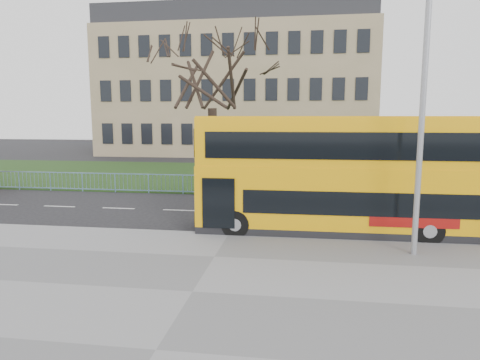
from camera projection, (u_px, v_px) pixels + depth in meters
ground at (235, 226)px, 16.91m from camera, size 120.00×120.00×0.00m
pavement at (193, 294)px, 10.29m from camera, size 80.00×10.50×0.12m
kerb at (229, 235)px, 15.38m from camera, size 80.00×0.20×0.14m
grass_verge at (266, 176)px, 30.90m from camera, size 80.00×15.40×0.08m
guard_railing at (254, 186)px, 23.29m from camera, size 40.00×0.12×1.10m
bare_tree at (212, 93)px, 26.29m from camera, size 7.89×7.89×11.27m
civic_building at (239, 94)px, 50.86m from camera, size 30.00×15.00×14.00m
yellow_bus at (338, 172)px, 15.53m from camera, size 10.17×2.52×4.25m
street_lamp at (419, 97)px, 12.43m from camera, size 1.83×0.25×8.62m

